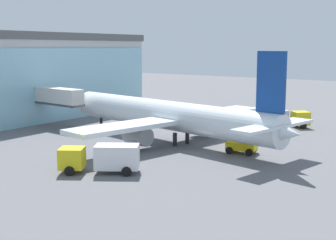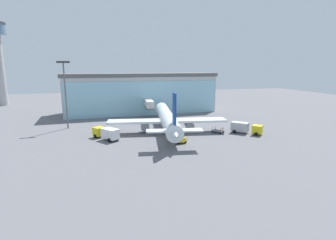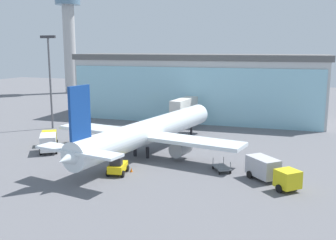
{
  "view_description": "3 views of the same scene",
  "coord_description": "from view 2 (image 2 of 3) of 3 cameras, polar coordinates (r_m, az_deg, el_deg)",
  "views": [
    {
      "loc": [
        -42.86,
        -27.2,
        11.55
      ],
      "look_at": [
        0.69,
        6.15,
        3.0
      ],
      "focal_mm": 50.0,
      "sensor_mm": 36.0,
      "label": 1
    },
    {
      "loc": [
        -13.88,
        -55.32,
        15.97
      ],
      "look_at": [
        2.45,
        8.27,
        2.67
      ],
      "focal_mm": 28.0,
      "sensor_mm": 36.0,
      "label": 2
    },
    {
      "loc": [
        24.27,
        -44.11,
        15.34
      ],
      "look_at": [
        4.49,
        7.68,
        5.04
      ],
      "focal_mm": 42.0,
      "sensor_mm": 36.0,
      "label": 3
    }
  ],
  "objects": [
    {
      "name": "ground",
      "position": [
        59.23,
        -0.31,
        -4.19
      ],
      "size": [
        240.0,
        240.0,
        0.0
      ],
      "primitive_type": "plane",
      "color": "slate"
    },
    {
      "name": "terminal_building",
      "position": [
        94.49,
        -5.92,
        5.91
      ],
      "size": [
        53.79,
        17.49,
        13.87
      ],
      "rotation": [
        0.0,
        0.0,
        0.06
      ],
      "color": "#BCBCBC",
      "rests_on": "ground"
    },
    {
      "name": "jet_bridge",
      "position": [
        84.65,
        -4.27,
        3.53
      ],
      "size": [
        2.92,
        11.21,
        5.73
      ],
      "rotation": [
        0.0,
        0.0,
        1.51
      ],
      "color": "silver",
      "rests_on": "ground"
    },
    {
      "name": "apron_light_mast",
      "position": [
        73.05,
        -21.49,
        6.34
      ],
      "size": [
        3.2,
        0.4,
        17.47
      ],
      "color": "#59595E",
      "rests_on": "ground"
    },
    {
      "name": "airplane",
      "position": [
        65.26,
        -0.2,
        0.26
      ],
      "size": [
        29.39,
        36.49,
        11.19
      ],
      "rotation": [
        0.0,
        0.0,
        1.42
      ],
      "color": "white",
      "rests_on": "ground"
    },
    {
      "name": "catering_truck",
      "position": [
        60.34,
        -13.24,
        -2.76
      ],
      "size": [
        6.03,
        7.22,
        2.65
      ],
      "rotation": [
        0.0,
        0.0,
        2.19
      ],
      "color": "yellow",
      "rests_on": "ground"
    },
    {
      "name": "fuel_truck",
      "position": [
        66.57,
        16.48,
        -1.61
      ],
      "size": [
        6.77,
        6.67,
        2.65
      ],
      "rotation": [
        0.0,
        0.0,
        5.51
      ],
      "color": "yellow",
      "rests_on": "ground"
    },
    {
      "name": "baggage_cart",
      "position": [
        65.83,
        10.8,
        -2.34
      ],
      "size": [
        2.91,
        3.21,
        1.5
      ],
      "rotation": [
        0.0,
        0.0,
        2.18
      ],
      "color": "slate",
      "rests_on": "ground"
    },
    {
      "name": "pushback_tug",
      "position": [
        56.53,
        2.46,
        -3.94
      ],
      "size": [
        2.75,
        3.51,
        2.3
      ],
      "rotation": [
        0.0,
        0.0,
        1.79
      ],
      "color": "yellow",
      "rests_on": "ground"
    },
    {
      "name": "safety_cone_nose",
      "position": [
        58.32,
        3.2,
        -4.17
      ],
      "size": [
        0.36,
        0.36,
        0.55
      ],
      "primitive_type": "cone",
      "color": "orange",
      "rests_on": "ground"
    },
    {
      "name": "safety_cone_wingtip",
      "position": [
        69.95,
        11.73,
        -1.75
      ],
      "size": [
        0.36,
        0.36,
        0.55
      ],
      "primitive_type": "cone",
      "color": "orange",
      "rests_on": "ground"
    }
  ]
}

